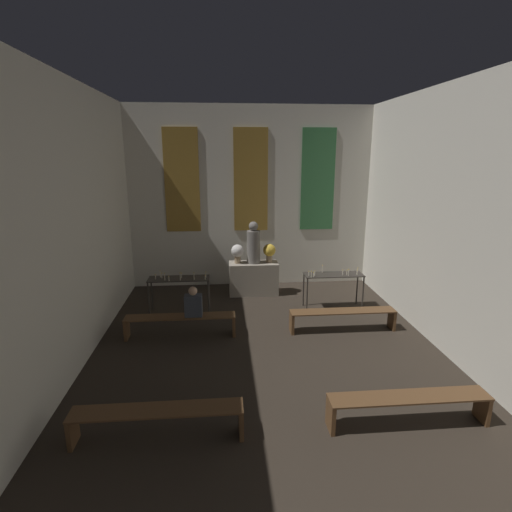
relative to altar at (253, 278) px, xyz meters
name	(u,v)px	position (x,y,z in m)	size (l,w,h in m)	color
wall_back	(251,197)	(0.00, 0.94, 2.11)	(7.01, 0.16, 5.04)	silver
wall_left	(33,245)	(-3.45, -4.71, 2.08)	(0.12, 11.44, 5.04)	silver
wall_right	(501,236)	(3.45, -4.71, 2.08)	(0.12, 11.44, 5.04)	silver
altar	(253,278)	(0.00, 0.00, 0.00)	(1.32, 0.58, 0.88)	gray
statue	(253,244)	(0.00, 0.00, 0.95)	(0.35, 0.35, 1.13)	slate
flower_vase_left	(237,252)	(-0.43, 0.00, 0.75)	(0.34, 0.34, 0.51)	#937A5B
flower_vase_right	(269,251)	(0.43, 0.00, 0.75)	(0.34, 0.34, 0.51)	#937A5B
candle_rack_left	(179,283)	(-1.88, -1.22, 0.33)	(1.44, 0.49, 1.07)	#332D28
candle_rack_right	(333,278)	(1.87, -1.22, 0.33)	(1.44, 0.49, 1.08)	#332D28
pew_second_left	(158,417)	(-1.74, -5.66, -0.09)	(2.29, 0.36, 0.46)	brown
pew_second_right	(409,403)	(1.74, -5.66, -0.09)	(2.29, 0.36, 0.46)	brown
pew_back_left	(180,321)	(-1.74, -2.52, -0.09)	(2.29, 0.36, 0.46)	brown
pew_back_right	(343,316)	(1.74, -2.52, -0.09)	(2.29, 0.36, 0.46)	brown
person_seated	(193,303)	(-1.46, -2.52, 0.29)	(0.36, 0.24, 0.63)	#383D47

